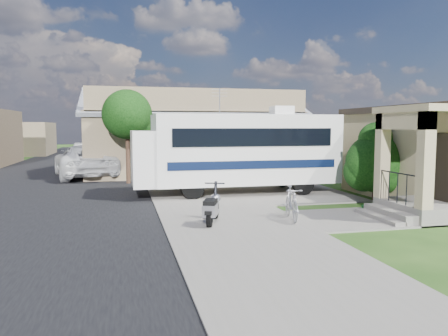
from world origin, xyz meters
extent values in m
plane|color=#1A3D10|center=(0.00, 0.00, 0.00)|extent=(120.00, 120.00, 0.00)
cube|color=black|center=(-7.50, 10.00, 0.01)|extent=(9.00, 80.00, 0.02)
cube|color=slate|center=(-1.00, 10.00, 0.03)|extent=(4.00, 80.00, 0.06)
cube|color=slate|center=(1.50, 4.50, 0.03)|extent=(7.00, 6.00, 0.05)
cube|color=slate|center=(3.00, -1.00, 0.03)|extent=(4.00, 3.00, 0.05)
cube|color=black|center=(5.48, 2.70, 1.70)|extent=(0.04, 1.10, 1.20)
cube|color=black|center=(5.48, -1.30, 1.55)|extent=(0.04, 0.95, 2.10)
cube|color=slate|center=(4.70, -1.30, 0.25)|extent=(1.60, 2.40, 0.50)
cube|color=slate|center=(3.70, -1.30, 0.16)|extent=(0.40, 2.16, 0.32)
cube|color=slate|center=(3.35, -1.30, 0.08)|extent=(0.35, 2.16, 0.16)
cube|color=#988660|center=(4.08, -0.28, 1.85)|extent=(0.35, 0.35, 2.70)
cube|color=#988660|center=(4.08, -2.33, 1.85)|extent=(0.35, 0.35, 2.70)
cube|color=#988660|center=(4.08, -1.30, 2.95)|extent=(0.35, 2.40, 0.50)
cube|color=#988660|center=(4.90, -1.30, 3.30)|extent=(2.10, 2.70, 0.20)
cylinder|color=black|center=(3.95, -1.30, 1.40)|extent=(0.04, 1.70, 0.04)
cube|color=#7C6C4D|center=(0.00, 14.00, 1.80)|extent=(12.00, 8.00, 3.60)
cube|color=slate|center=(0.00, 12.00, 4.15)|extent=(12.50, 4.40, 1.78)
cube|color=slate|center=(0.00, 16.00, 4.15)|extent=(12.50, 4.40, 1.78)
cube|color=slate|center=(0.00, 14.00, 4.85)|extent=(12.50, 0.50, 0.22)
cube|color=#7C6C4D|center=(0.00, 10.10, 4.15)|extent=(11.76, 0.20, 1.30)
cube|color=#7C6C4D|center=(-15.00, 34.00, 1.60)|extent=(8.00, 7.00, 3.20)
cylinder|color=#301F15|center=(-3.80, 9.00, 1.57)|extent=(0.20, 0.20, 3.15)
sphere|color=black|center=(-3.80, 9.00, 3.38)|extent=(2.40, 2.40, 2.40)
sphere|color=black|center=(-3.40, 9.20, 2.93)|extent=(1.68, 1.68, 1.68)
cylinder|color=#301F15|center=(-3.80, 19.00, 1.65)|extent=(0.20, 0.20, 3.29)
sphere|color=black|center=(-3.80, 19.00, 3.53)|extent=(2.40, 2.40, 2.40)
sphere|color=black|center=(-3.40, 19.20, 3.06)|extent=(1.68, 1.68, 1.68)
cylinder|color=#301F15|center=(-3.80, 28.00, 1.50)|extent=(0.20, 0.20, 3.01)
sphere|color=black|center=(-3.80, 28.00, 3.22)|extent=(2.40, 2.40, 2.40)
sphere|color=black|center=(-3.40, 28.20, 2.79)|extent=(1.68, 1.68, 1.68)
cube|color=silver|center=(0.90, 4.69, 1.87)|extent=(7.52, 2.77, 2.78)
cube|color=silver|center=(-3.28, 4.63, 1.55)|extent=(0.89, 2.55, 2.14)
cube|color=black|center=(-3.47, 4.63, 2.14)|extent=(0.09, 2.28, 0.96)
cube|color=black|center=(0.91, 3.33, 2.37)|extent=(6.37, 0.11, 0.70)
cube|color=black|center=(0.88, 6.04, 2.37)|extent=(6.37, 0.11, 0.70)
cube|color=black|center=(0.91, 3.33, 1.32)|extent=(6.74, 0.10, 0.32)
cube|color=black|center=(0.88, 6.04, 1.32)|extent=(6.74, 0.10, 0.32)
cube|color=silver|center=(2.50, 4.71, 3.46)|extent=(0.87, 0.76, 0.37)
cylinder|color=#A1A0A7|center=(-0.18, 4.67, 3.80)|extent=(0.04, 0.04, 1.07)
cylinder|color=black|center=(-1.49, 3.48, 0.48)|extent=(0.86, 0.31, 0.86)
cylinder|color=black|center=(-1.52, 5.83, 0.48)|extent=(0.86, 0.31, 0.86)
cylinder|color=black|center=(3.01, 3.53, 0.48)|extent=(0.86, 0.31, 0.86)
cylinder|color=black|center=(2.98, 5.89, 0.48)|extent=(0.86, 0.31, 0.86)
cylinder|color=#301F15|center=(5.18, 1.86, 0.44)|extent=(0.18, 0.18, 0.88)
sphere|color=black|center=(5.18, 1.86, 1.42)|extent=(2.19, 2.19, 2.19)
sphere|color=black|center=(5.62, 2.18, 1.86)|extent=(1.75, 1.75, 1.75)
sphere|color=black|center=(4.85, 2.07, 1.09)|extent=(1.53, 1.53, 1.53)
sphere|color=black|center=(5.40, 1.53, 0.99)|extent=(1.31, 1.31, 1.31)
sphere|color=black|center=(5.18, 1.86, 2.30)|extent=(1.31, 1.31, 1.31)
cylinder|color=black|center=(-1.78, -1.27, 0.30)|extent=(0.28, 0.49, 0.47)
cylinder|color=black|center=(-1.38, -0.16, 0.30)|extent=(0.28, 0.49, 0.47)
cube|color=#A1A0A7|center=(-1.60, -0.77, 0.36)|extent=(0.50, 0.66, 0.09)
cube|color=#A1A0A7|center=(-1.75, -1.17, 0.51)|extent=(0.54, 0.68, 0.32)
cube|color=black|center=(-1.73, -1.12, 0.72)|extent=(0.52, 0.71, 0.13)
cube|color=black|center=(-1.84, -1.42, 0.49)|extent=(0.25, 0.27, 0.11)
cylinder|color=black|center=(-1.40, -0.23, 0.72)|extent=(0.20, 0.37, 0.89)
sphere|color=#A1A0A7|center=(-1.38, -0.16, 0.65)|extent=(0.30, 0.30, 0.30)
sphere|color=black|center=(-1.35, -0.08, 0.65)|extent=(0.13, 0.13, 0.13)
cylinder|color=black|center=(-1.43, -0.31, 1.13)|extent=(0.57, 0.24, 0.04)
cube|color=black|center=(-1.38, -0.16, 0.42)|extent=(0.24, 0.33, 0.06)
imported|color=#A1A0A7|center=(0.76, -0.85, 0.49)|extent=(0.73, 1.68, 0.98)
imported|color=white|center=(-6.09, 12.46, 0.88)|extent=(4.08, 6.80, 1.77)
imported|color=white|center=(-6.67, 19.59, 0.82)|extent=(2.40, 5.67, 1.63)
cylinder|color=#13601E|center=(3.74, -0.05, 0.09)|extent=(0.39, 0.39, 0.18)
camera|label=1|loc=(-4.04, -12.71, 2.78)|focal=35.00mm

